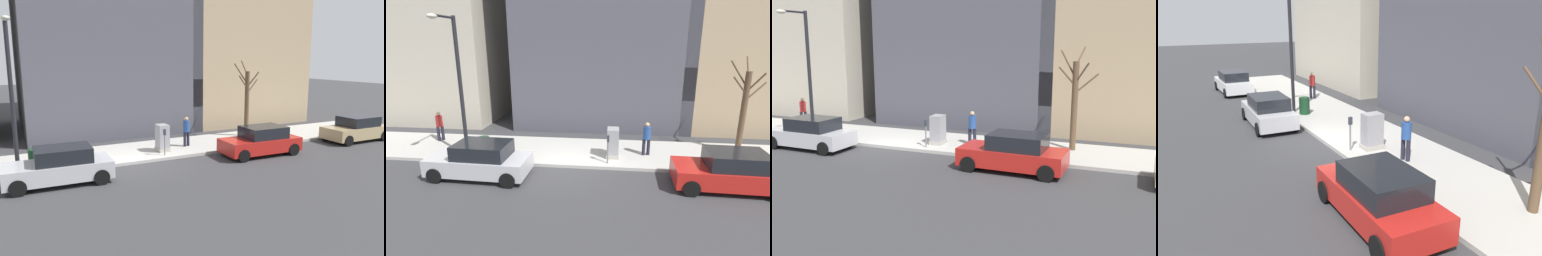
% 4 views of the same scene
% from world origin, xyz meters
% --- Properties ---
extents(ground_plane, '(120.00, 120.00, 0.00)m').
position_xyz_m(ground_plane, '(0.00, 0.00, 0.00)').
color(ground_plane, '#38383A').
extents(sidewalk, '(4.00, 36.00, 0.15)m').
position_xyz_m(sidewalk, '(2.00, 0.00, 0.07)').
color(sidewalk, '#B2AFA8').
rests_on(sidewalk, ground).
extents(parked_car_red, '(2.01, 4.24, 1.52)m').
position_xyz_m(parked_car_red, '(-1.23, -6.61, 0.74)').
color(parked_car_red, red).
rests_on(parked_car_red, ground).
extents(parked_car_silver, '(2.02, 4.25, 1.52)m').
position_xyz_m(parked_car_silver, '(-1.27, 3.50, 0.74)').
color(parked_car_silver, '#B7B7BC').
rests_on(parked_car_silver, ground).
extents(parking_meter, '(0.14, 0.10, 1.35)m').
position_xyz_m(parking_meter, '(0.45, -1.84, 0.98)').
color(parking_meter, slate).
rests_on(parking_meter, sidewalk).
extents(utility_box, '(0.83, 0.61, 1.43)m').
position_xyz_m(utility_box, '(1.30, -2.06, 0.85)').
color(utility_box, '#A8A399').
rests_on(utility_box, sidewalk).
extents(streetlamp, '(1.97, 0.32, 6.50)m').
position_xyz_m(streetlamp, '(0.28, 5.00, 4.02)').
color(streetlamp, black).
rests_on(streetlamp, sidewalk).
extents(bare_tree, '(1.48, 1.76, 4.73)m').
position_xyz_m(bare_tree, '(2.62, -8.36, 2.37)').
color(bare_tree, brown).
rests_on(bare_tree, sidewalk).
extents(trash_bin, '(0.56, 0.56, 0.90)m').
position_xyz_m(trash_bin, '(0.90, 4.28, 0.60)').
color(trash_bin, '#14381E').
rests_on(trash_bin, sidewalk).
extents(pedestrian_near_meter, '(0.36, 0.39, 1.66)m').
position_xyz_m(pedestrian_near_meter, '(1.74, -3.70, 1.09)').
color(pedestrian_near_meter, '#1E1E2D').
rests_on(pedestrian_near_meter, sidewalk).
extents(pedestrian_midblock, '(0.36, 0.36, 1.66)m').
position_xyz_m(pedestrian_midblock, '(2.74, 7.66, 1.09)').
color(pedestrian_midblock, '#1E1E2D').
rests_on(pedestrian_midblock, sidewalk).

